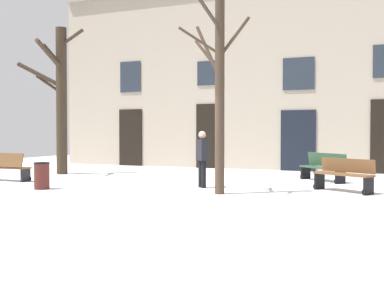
% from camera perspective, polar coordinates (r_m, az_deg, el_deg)
% --- Properties ---
extents(ground_plane, '(29.49, 29.49, 0.00)m').
position_cam_1_polar(ground_plane, '(12.49, -2.86, -5.77)').
color(ground_plane, white).
extents(building_facade, '(18.43, 0.60, 8.16)m').
position_cam_1_polar(building_facade, '(20.21, 7.35, 8.72)').
color(building_facade, tan).
rests_on(building_facade, ground).
extents(tree_center, '(2.45, 1.65, 5.40)m').
position_cam_1_polar(tree_center, '(18.28, -15.53, 5.55)').
color(tree_center, '#382B1E').
rests_on(tree_center, ground).
extents(tree_foreground, '(1.70, 1.47, 5.09)m').
position_cam_1_polar(tree_foreground, '(12.09, 3.21, 6.91)').
color(tree_foreground, '#423326').
rests_on(tree_foreground, ground).
extents(litter_bin, '(0.44, 0.44, 0.74)m').
position_cam_1_polar(litter_bin, '(13.68, -17.54, -3.63)').
color(litter_bin, '#4C1E19').
rests_on(litter_bin, ground).
extents(bench_near_center_tree, '(1.60, 1.48, 0.90)m').
position_cam_1_polar(bench_near_center_tree, '(15.67, 15.48, -2.64)').
color(bench_near_center_tree, '#2D4C33').
rests_on(bench_near_center_tree, ground).
extents(bench_back_to_back_right, '(1.87, 0.52, 0.91)m').
position_cam_1_polar(bench_back_to_back_right, '(16.36, -21.72, -2.52)').
color(bench_back_to_back_right, brown).
rests_on(bench_back_to_back_right, ground).
extents(bench_near_lamp, '(1.63, 1.20, 0.87)m').
position_cam_1_polar(bench_near_lamp, '(13.11, 17.76, -3.48)').
color(bench_near_lamp, brown).
rests_on(bench_near_lamp, ground).
extents(person_near_bench, '(0.43, 0.42, 1.59)m').
position_cam_1_polar(person_near_bench, '(13.36, 1.23, -1.52)').
color(person_near_bench, black).
rests_on(person_near_bench, ground).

